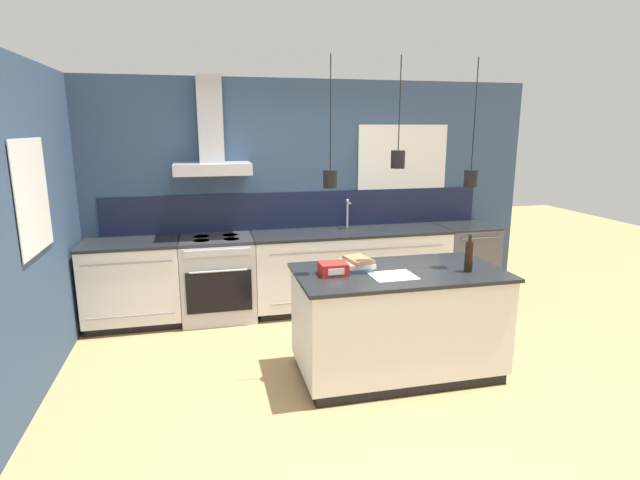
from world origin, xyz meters
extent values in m
plane|color=tan|center=(0.00, 0.00, 0.00)|extent=(16.00, 16.00, 0.00)
cube|color=#354C6B|center=(0.00, 2.03, 1.30)|extent=(5.60, 0.06, 2.60)
cube|color=#141C38|center=(0.00, 1.99, 1.12)|extent=(4.42, 0.02, 0.43)
cube|color=white|center=(1.25, 1.99, 1.62)|extent=(1.12, 0.01, 0.96)
cube|color=black|center=(1.25, 1.99, 1.62)|extent=(1.04, 0.01, 0.88)
cube|color=#B5B5BA|center=(-1.00, 1.77, 1.64)|extent=(0.80, 0.46, 0.12)
cube|color=#B5B5BA|center=(-1.00, 1.86, 2.15)|extent=(0.26, 0.20, 0.90)
cylinder|color=black|center=(-0.14, 0.10, 2.17)|extent=(0.01, 0.01, 0.85)
cylinder|color=black|center=(-0.14, 0.10, 1.68)|extent=(0.11, 0.11, 0.14)
sphere|color=#F9D18C|center=(-0.14, 0.10, 1.68)|extent=(0.06, 0.06, 0.06)
cylinder|color=black|center=(0.39, 0.04, 2.25)|extent=(0.01, 0.01, 0.71)
cylinder|color=black|center=(0.39, 0.04, 1.82)|extent=(0.11, 0.11, 0.14)
sphere|color=#F9D18C|center=(0.39, 0.04, 1.82)|extent=(0.06, 0.06, 0.06)
cylinder|color=black|center=(1.02, 0.02, 2.17)|extent=(0.01, 0.01, 0.87)
cylinder|color=black|center=(1.02, 0.02, 1.66)|extent=(0.11, 0.11, 0.14)
sphere|color=#F9D18C|center=(1.02, 0.02, 1.66)|extent=(0.06, 0.06, 0.06)
cube|color=#354C6B|center=(-2.43, 0.70, 1.30)|extent=(0.06, 3.80, 2.60)
cube|color=white|center=(-2.39, 0.55, 1.55)|extent=(0.01, 0.76, 0.88)
cube|color=black|center=(-2.39, 0.55, 1.55)|extent=(0.01, 0.68, 0.80)
cube|color=black|center=(-1.88, 1.72, 0.04)|extent=(0.94, 0.56, 0.09)
cube|color=silver|center=(-1.88, 1.69, 0.48)|extent=(0.97, 0.62, 0.79)
cube|color=gray|center=(-1.88, 1.38, 0.76)|extent=(0.85, 0.01, 0.01)
cube|color=gray|center=(-1.88, 1.38, 0.21)|extent=(0.85, 0.01, 0.01)
cube|color=black|center=(-1.88, 1.69, 0.90)|extent=(0.99, 0.64, 0.03)
cube|color=black|center=(0.53, 1.72, 0.04)|extent=(2.19, 0.56, 0.09)
cube|color=silver|center=(0.53, 1.69, 0.48)|extent=(2.26, 0.62, 0.79)
cube|color=gray|center=(0.53, 1.38, 0.76)|extent=(1.99, 0.01, 0.01)
cube|color=gray|center=(0.53, 1.38, 0.21)|extent=(1.99, 0.01, 0.01)
cube|color=black|center=(0.53, 1.69, 0.90)|extent=(2.28, 0.64, 0.03)
cube|color=#262628|center=(0.53, 1.74, 0.91)|extent=(0.48, 0.34, 0.01)
cylinder|color=#B5B5BA|center=(0.53, 1.87, 1.07)|extent=(0.02, 0.02, 0.33)
sphere|color=#B5B5BA|center=(0.53, 1.87, 1.24)|extent=(0.03, 0.03, 0.03)
cylinder|color=#B5B5BA|center=(0.53, 1.81, 1.22)|extent=(0.02, 0.12, 0.02)
cube|color=#B5B5BA|center=(-1.00, 1.69, 0.43)|extent=(0.78, 0.62, 0.87)
cube|color=black|center=(-1.00, 1.37, 0.40)|extent=(0.67, 0.02, 0.44)
cylinder|color=#B5B5BA|center=(-1.00, 1.35, 0.63)|extent=(0.59, 0.02, 0.02)
cube|color=#B5B5BA|center=(-1.00, 1.37, 0.82)|extent=(0.67, 0.02, 0.07)
cube|color=#2D2D30|center=(-1.00, 1.69, 0.89)|extent=(0.78, 0.60, 0.04)
cylinder|color=black|center=(-1.15, 1.80, 0.91)|extent=(0.17, 0.17, 0.00)
cylinder|color=black|center=(-0.84, 1.80, 0.91)|extent=(0.17, 0.17, 0.00)
cylinder|color=black|center=(-1.15, 1.58, 0.91)|extent=(0.17, 0.17, 0.00)
cylinder|color=black|center=(-0.84, 1.58, 0.91)|extent=(0.17, 0.17, 0.00)
cube|color=#4C4C51|center=(1.98, 1.69, 0.45)|extent=(0.64, 0.62, 0.89)
cube|color=black|center=(1.98, 1.69, 0.90)|extent=(0.64, 0.62, 0.02)
cylinder|color=#4C4C51|center=(1.98, 1.36, 0.82)|extent=(0.48, 0.02, 0.02)
cube|color=black|center=(0.44, 0.04, 0.04)|extent=(1.61, 0.83, 0.09)
cube|color=silver|center=(0.44, 0.04, 0.48)|extent=(1.67, 0.86, 0.79)
cube|color=black|center=(0.44, 0.04, 0.90)|extent=(1.72, 0.91, 0.03)
cylinder|color=black|center=(0.98, -0.11, 1.03)|extent=(0.07, 0.07, 0.25)
cylinder|color=black|center=(0.98, -0.11, 1.19)|extent=(0.03, 0.03, 0.06)
cylinder|color=#262628|center=(0.98, -0.11, 1.22)|extent=(0.03, 0.03, 0.01)
cube|color=#335684|center=(0.13, 0.16, 0.92)|extent=(0.25, 0.29, 0.03)
cube|color=beige|center=(0.12, 0.18, 0.96)|extent=(0.26, 0.28, 0.04)
cube|color=olive|center=(0.13, 0.18, 0.99)|extent=(0.22, 0.30, 0.03)
cube|color=red|center=(-0.12, 0.07, 0.96)|extent=(0.22, 0.19, 0.10)
cube|color=white|center=(-0.12, -0.03, 0.96)|extent=(0.13, 0.01, 0.05)
cube|color=silver|center=(0.33, -0.09, 0.91)|extent=(0.35, 0.29, 0.01)
camera|label=1|loc=(-1.12, -3.66, 2.07)|focal=28.00mm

